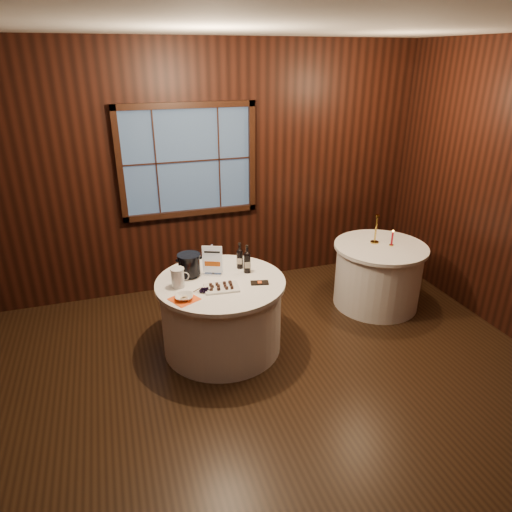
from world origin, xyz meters
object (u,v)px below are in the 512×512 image
object	(u,v)px
port_bottle_left	(240,257)
ice_bucket	(189,265)
chocolate_box	(260,283)
grape_bunch	(205,289)
main_table	(222,314)
sign_stand	(213,265)
red_candle	(392,239)
port_bottle_right	(247,261)
chocolate_plate	(222,287)
glass_pitcher	(178,277)
side_table	(378,275)
brass_candlestick	(376,233)
cracker_bowl	(184,297)

from	to	relation	value
port_bottle_left	ice_bucket	size ratio (longest dim) A/B	1.19
chocolate_box	grape_bunch	distance (m)	0.54
main_table	sign_stand	world-z (taller)	sign_stand
main_table	grape_bunch	bearing A→B (deg)	-138.62
sign_stand	red_candle	distance (m)	2.15
port_bottle_right	sign_stand	bearing A→B (deg)	-175.71
main_table	port_bottle_left	distance (m)	0.61
chocolate_plate	glass_pitcher	size ratio (longest dim) A/B	1.78
port_bottle_right	grape_bunch	distance (m)	0.58
port_bottle_left	chocolate_plate	xyz separation A→B (m)	(-0.30, -0.39, -0.10)
side_table	port_bottle_right	bearing A→B (deg)	-173.32
brass_candlestick	cracker_bowl	bearing A→B (deg)	-164.59
port_bottle_right	glass_pitcher	size ratio (longest dim) A/B	1.55
cracker_bowl	red_candle	world-z (taller)	red_candle
side_table	ice_bucket	bearing A→B (deg)	-177.40
cracker_bowl	brass_candlestick	distance (m)	2.46
port_bottle_right	main_table	bearing A→B (deg)	-148.14
side_table	chocolate_box	size ratio (longest dim) A/B	6.26
red_candle	main_table	bearing A→B (deg)	-173.00
glass_pitcher	side_table	bearing A→B (deg)	8.54
sign_stand	chocolate_plate	bearing A→B (deg)	-66.59
grape_bunch	sign_stand	bearing A→B (deg)	64.13
side_table	port_bottle_right	distance (m)	1.78
side_table	port_bottle_right	world-z (taller)	port_bottle_right
side_table	port_bottle_left	world-z (taller)	port_bottle_left
port_bottle_left	glass_pitcher	xyz separation A→B (m)	(-0.68, -0.22, -0.02)
chocolate_plate	cracker_bowl	world-z (taller)	chocolate_plate
sign_stand	cracker_bowl	distance (m)	0.56
chocolate_plate	brass_candlestick	xyz separation A→B (m)	(2.00, 0.56, 0.11)
side_table	brass_candlestick	xyz separation A→B (m)	(-0.03, 0.09, 0.51)
main_table	ice_bucket	xyz separation A→B (m)	(-0.27, 0.20, 0.51)
main_table	port_bottle_left	size ratio (longest dim) A/B	4.57
port_bottle_right	chocolate_box	size ratio (longest dim) A/B	1.72
chocolate_plate	red_candle	bearing A→B (deg)	11.28
port_bottle_right	brass_candlestick	world-z (taller)	brass_candlestick
side_table	main_table	bearing A→B (deg)	-171.47
glass_pitcher	chocolate_plate	bearing A→B (deg)	-22.89
side_table	red_candle	xyz separation A→B (m)	(0.11, -0.04, 0.46)
side_table	cracker_bowl	bearing A→B (deg)	-166.87
port_bottle_right	ice_bucket	size ratio (longest dim) A/B	1.26
red_candle	chocolate_plate	bearing A→B (deg)	-168.72
side_table	glass_pitcher	xyz separation A→B (m)	(-2.41, -0.30, 0.48)
grape_bunch	red_candle	distance (m)	2.34
chocolate_box	cracker_bowl	bearing A→B (deg)	-160.36
ice_bucket	port_bottle_right	bearing A→B (deg)	-9.47
chocolate_plate	grape_bunch	xyz separation A→B (m)	(-0.16, -0.00, 0.00)
sign_stand	cracker_bowl	size ratio (longest dim) A/B	1.98
grape_bunch	main_table	bearing A→B (deg)	41.38
main_table	grape_bunch	xyz separation A→B (m)	(-0.19, -0.17, 0.40)
port_bottle_right	chocolate_plate	bearing A→B (deg)	-127.83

